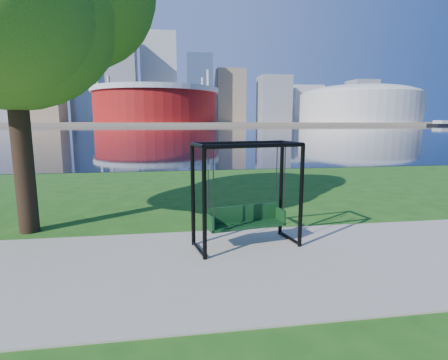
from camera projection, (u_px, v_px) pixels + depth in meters
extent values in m
plane|color=#1E5114|center=(225.00, 255.00, 6.82)|extent=(900.00, 900.00, 0.00)
cube|color=#9E937F|center=(229.00, 265.00, 6.33)|extent=(120.00, 4.00, 0.03)
cube|color=black|center=(174.00, 130.00, 106.27)|extent=(900.00, 180.00, 0.02)
cube|color=#937F60|center=(171.00, 123.00, 305.00)|extent=(900.00, 228.00, 2.00)
cylinder|color=maroon|center=(156.00, 106.00, 232.30)|extent=(80.00, 80.00, 22.00)
cylinder|color=silver|center=(156.00, 91.00, 230.73)|extent=(83.00, 83.00, 3.00)
cylinder|color=silver|center=(203.00, 100.00, 254.88)|extent=(2.00, 2.00, 32.00)
cylinder|color=silver|center=(109.00, 99.00, 245.12)|extent=(2.00, 2.00, 32.00)
cylinder|color=silver|center=(99.00, 95.00, 208.07)|extent=(2.00, 2.00, 32.00)
cylinder|color=silver|center=(208.00, 97.00, 217.84)|extent=(2.00, 2.00, 32.00)
cylinder|color=beige|center=(359.00, 108.00, 253.99)|extent=(84.00, 84.00, 20.00)
ellipsoid|color=beige|center=(359.00, 96.00, 252.50)|extent=(84.00, 84.00, 15.12)
cube|color=#998466|center=(43.00, 66.00, 276.86)|extent=(26.00, 26.00, 88.00)
cube|color=slate|center=(89.00, 67.00, 305.11)|extent=(30.00, 24.00, 95.00)
cube|color=gray|center=(122.00, 79.00, 291.96)|extent=(24.00, 24.00, 72.00)
cube|color=silver|center=(159.00, 79.00, 325.00)|extent=(32.00, 28.00, 80.00)
cube|color=slate|center=(199.00, 89.00, 307.64)|extent=(22.00, 22.00, 58.00)
cube|color=#998466|center=(230.00, 96.00, 327.55)|extent=(26.00, 26.00, 48.00)
cube|color=gray|center=(274.00, 99.00, 324.23)|extent=(28.00, 24.00, 42.00)
cube|color=silver|center=(305.00, 104.00, 355.04)|extent=(30.00, 26.00, 36.00)
cube|color=gray|center=(361.00, 101.00, 342.63)|extent=(24.00, 24.00, 40.00)
cube|color=#998466|center=(389.00, 107.00, 363.85)|extent=(26.00, 26.00, 32.00)
sphere|color=#998466|center=(37.00, 2.00, 269.00)|extent=(10.00, 10.00, 10.00)
cylinder|color=black|center=(204.00, 205.00, 6.38)|extent=(0.10, 0.10, 2.13)
cylinder|color=black|center=(301.00, 197.00, 7.06)|extent=(0.10, 0.10, 2.13)
cylinder|color=black|center=(193.00, 196.00, 7.16)|extent=(0.10, 0.10, 2.13)
cylinder|color=black|center=(281.00, 190.00, 7.83)|extent=(0.10, 0.10, 2.13)
cylinder|color=black|center=(256.00, 146.00, 6.54)|extent=(2.02, 0.47, 0.08)
cylinder|color=black|center=(239.00, 143.00, 7.32)|extent=(2.02, 0.47, 0.08)
cylinder|color=black|center=(198.00, 146.00, 6.59)|extent=(0.24, 0.84, 0.08)
cylinder|color=black|center=(199.00, 249.00, 6.93)|extent=(0.22, 0.83, 0.07)
cylinder|color=black|center=(292.00, 143.00, 7.27)|extent=(0.24, 0.84, 0.08)
cylinder|color=black|center=(289.00, 238.00, 7.61)|extent=(0.22, 0.83, 0.07)
cube|color=black|center=(246.00, 225.00, 7.21)|extent=(1.67, 0.72, 0.06)
cube|color=black|center=(243.00, 214.00, 7.34)|extent=(1.60, 0.35, 0.35)
cube|color=black|center=(210.00, 223.00, 6.93)|extent=(0.12, 0.42, 0.32)
cube|color=black|center=(280.00, 216.00, 7.44)|extent=(0.12, 0.42, 0.32)
cylinder|color=#343439|center=(213.00, 184.00, 6.64)|extent=(0.03, 0.03, 1.34)
cylinder|color=#343439|center=(285.00, 179.00, 7.14)|extent=(0.03, 0.03, 1.34)
cylinder|color=#343439|center=(208.00, 181.00, 6.96)|extent=(0.03, 0.03, 1.34)
cylinder|color=#343439|center=(277.00, 177.00, 7.46)|extent=(0.03, 0.03, 1.34)
cylinder|color=black|center=(21.00, 138.00, 7.93)|extent=(0.44, 0.44, 4.42)
sphere|color=#39621D|center=(7.00, 5.00, 6.49)|extent=(3.21, 3.21, 3.21)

